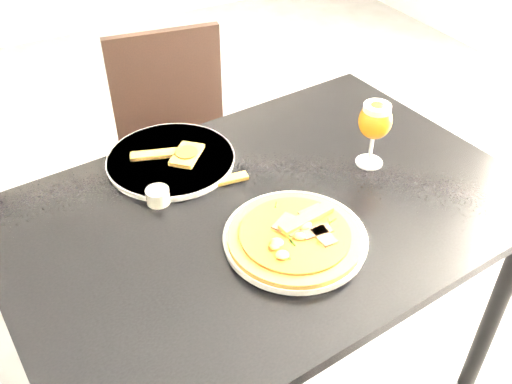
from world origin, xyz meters
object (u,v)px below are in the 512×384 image
dining_table (268,234)px  beer_glass (375,121)px  chair_far (180,151)px  pizza (295,235)px

dining_table → beer_glass: 0.38m
chair_far → pizza: (-0.05, -0.82, 0.30)m
dining_table → pizza: 0.18m
pizza → beer_glass: (0.32, 0.16, 0.10)m
dining_table → chair_far: bearing=81.6°
dining_table → beer_glass: (0.31, 0.02, 0.21)m
dining_table → pizza: pizza is taller
beer_glass → dining_table: bearing=-175.6°
pizza → beer_glass: 0.38m
dining_table → chair_far: size_ratio=1.46×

